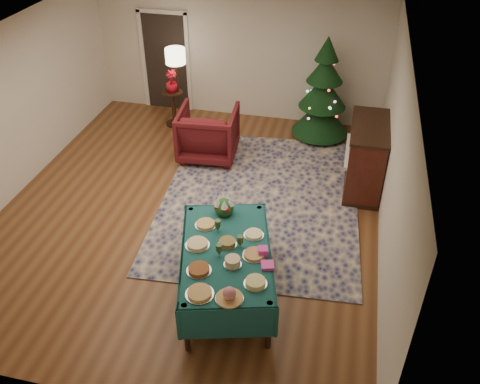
% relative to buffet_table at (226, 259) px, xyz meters
% --- Properties ---
extents(room_shell, '(7.00, 7.00, 7.00)m').
position_rel_buffet_table_xyz_m(room_shell, '(-1.04, 1.71, 0.74)').
color(room_shell, '#593319').
rests_on(room_shell, ground).
extents(doorway, '(1.08, 0.04, 2.16)m').
position_rel_buffet_table_xyz_m(doorway, '(-2.64, 5.19, 0.49)').
color(doorway, black).
rests_on(doorway, ground).
extents(rug, '(3.50, 4.42, 0.02)m').
position_rel_buffet_table_xyz_m(rug, '(0.02, 2.17, -0.60)').
color(rug, '#121645').
rests_on(rug, ground).
extents(buffet_table, '(1.61, 2.18, 0.76)m').
position_rel_buffet_table_xyz_m(buffet_table, '(0.00, 0.00, 0.00)').
color(buffet_table, black).
rests_on(buffet_table, ground).
extents(platter_0, '(0.33, 0.33, 0.05)m').
position_rel_buffet_table_xyz_m(platter_0, '(-0.11, -0.78, 0.17)').
color(platter_0, silver).
rests_on(platter_0, buffet_table).
extents(platter_1, '(0.32, 0.32, 0.16)m').
position_rel_buffet_table_xyz_m(platter_1, '(0.24, -0.77, 0.22)').
color(platter_1, silver).
rests_on(platter_1, buffet_table).
extents(platter_2, '(0.27, 0.27, 0.06)m').
position_rel_buffet_table_xyz_m(platter_2, '(0.47, -0.48, 0.18)').
color(platter_2, silver).
rests_on(platter_2, buffet_table).
extents(platter_3, '(0.30, 0.30, 0.05)m').
position_rel_buffet_table_xyz_m(platter_3, '(-0.22, -0.42, 0.18)').
color(platter_3, silver).
rests_on(platter_3, buffet_table).
extents(platter_4, '(0.22, 0.22, 0.10)m').
position_rel_buffet_table_xyz_m(platter_4, '(0.14, -0.23, 0.20)').
color(platter_4, silver).
rests_on(platter_4, buffet_table).
extents(platter_5, '(0.30, 0.30, 0.04)m').
position_rel_buffet_table_xyz_m(platter_5, '(0.36, -0.01, 0.17)').
color(platter_5, silver).
rests_on(platter_5, buffet_table).
extents(platter_6, '(0.31, 0.31, 0.05)m').
position_rel_buffet_table_xyz_m(platter_6, '(-0.38, 0.01, 0.18)').
color(platter_6, silver).
rests_on(platter_6, buffet_table).
extents(platter_7, '(0.24, 0.24, 0.07)m').
position_rel_buffet_table_xyz_m(platter_7, '(-0.01, 0.11, 0.19)').
color(platter_7, silver).
rests_on(platter_7, buffet_table).
extents(platter_8, '(0.26, 0.26, 0.04)m').
position_rel_buffet_table_xyz_m(platter_8, '(0.28, 0.36, 0.17)').
color(platter_8, silver).
rests_on(platter_8, buffet_table).
extents(platter_9, '(0.29, 0.29, 0.04)m').
position_rel_buffet_table_xyz_m(platter_9, '(-0.39, 0.42, 0.17)').
color(platter_9, silver).
rests_on(platter_9, buffet_table).
extents(goblet_0, '(0.08, 0.08, 0.18)m').
position_rel_buffet_table_xyz_m(goblet_0, '(-0.20, 0.35, 0.24)').
color(goblet_0, '#2D471E').
rests_on(goblet_0, buffet_table).
extents(goblet_1, '(0.08, 0.08, 0.18)m').
position_rel_buffet_table_xyz_m(goblet_1, '(0.16, 0.10, 0.24)').
color(goblet_1, '#2D471E').
rests_on(goblet_1, buffet_table).
extents(goblet_2, '(0.08, 0.08, 0.18)m').
position_rel_buffet_table_xyz_m(goblet_2, '(-0.06, -0.11, 0.24)').
color(goblet_2, '#2D471E').
rests_on(goblet_2, buffet_table).
extents(napkin_stack, '(0.19, 0.19, 0.04)m').
position_rel_buffet_table_xyz_m(napkin_stack, '(0.56, -0.16, 0.17)').
color(napkin_stack, '#ED42AD').
rests_on(napkin_stack, buffet_table).
extents(gift_box, '(0.15, 0.15, 0.10)m').
position_rel_buffet_table_xyz_m(gift_box, '(0.46, 0.04, 0.20)').
color(gift_box, '#DF3EAA').
rests_on(gift_box, buffet_table).
extents(centerpiece, '(0.27, 0.27, 0.31)m').
position_rel_buffet_table_xyz_m(centerpiece, '(-0.21, 0.73, 0.28)').
color(centerpiece, '#1E4C1E').
rests_on(centerpiece, buffet_table).
extents(armchair, '(1.12, 1.06, 1.07)m').
position_rel_buffet_table_xyz_m(armchair, '(-1.20, 3.36, -0.07)').
color(armchair, '#4E1014').
rests_on(armchair, ground).
extents(floor_lamp, '(0.39, 0.39, 1.63)m').
position_rel_buffet_table_xyz_m(floor_lamp, '(-2.14, 4.47, 0.77)').
color(floor_lamp, '#A57F3F').
rests_on(floor_lamp, ground).
extents(side_table, '(0.41, 0.41, 0.74)m').
position_rel_buffet_table_xyz_m(side_table, '(-2.25, 4.43, -0.25)').
color(side_table, black).
rests_on(side_table, ground).
extents(potted_plant, '(0.25, 0.45, 0.25)m').
position_rel_buffet_table_xyz_m(potted_plant, '(-2.25, 4.43, 0.26)').
color(potted_plant, '#B60D1D').
rests_on(potted_plant, side_table).
extents(christmas_tree, '(1.17, 1.17, 2.05)m').
position_rel_buffet_table_xyz_m(christmas_tree, '(0.76, 4.60, 0.31)').
color(christmas_tree, black).
rests_on(christmas_tree, ground).
extents(piano, '(0.65, 1.38, 1.19)m').
position_rel_buffet_table_xyz_m(piano, '(1.66, 2.96, -0.03)').
color(piano, black).
rests_on(piano, ground).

